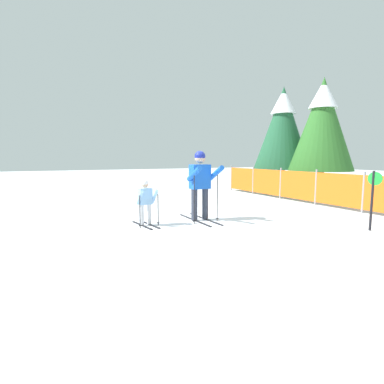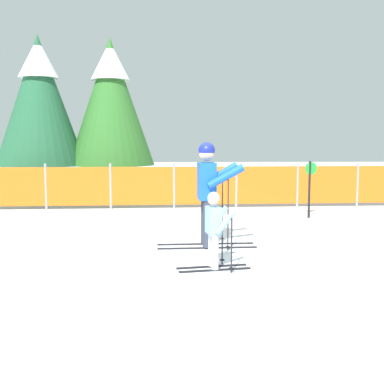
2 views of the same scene
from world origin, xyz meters
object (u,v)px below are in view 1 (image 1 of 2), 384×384
(skier_child, at_px, (146,199))
(conifer_near, at_px, (283,127))
(skier_adult, at_px, (200,179))
(safety_fence, at_px, (338,190))
(conifer_far, at_px, (322,123))
(trail_marker, at_px, (373,194))

(skier_child, height_order, conifer_near, conifer_near)
(skier_child, bearing_deg, skier_adult, 79.43)
(safety_fence, height_order, conifer_near, conifer_near)
(conifer_far, bearing_deg, trail_marker, -38.06)
(skier_adult, distance_m, skier_child, 1.44)
(skier_child, relative_size, trail_marker, 0.83)
(safety_fence, bearing_deg, conifer_near, 157.99)
(skier_adult, height_order, trail_marker, skier_adult)
(conifer_far, bearing_deg, skier_adult, -69.84)
(safety_fence, bearing_deg, trail_marker, -36.91)
(conifer_far, bearing_deg, conifer_near, -172.32)
(skier_adult, relative_size, trail_marker, 1.34)
(skier_child, xyz_separation_m, trail_marker, (2.45, 4.21, 0.18))
(trail_marker, bearing_deg, conifer_near, 152.69)
(skier_adult, height_order, conifer_near, conifer_near)
(conifer_far, relative_size, conifer_near, 0.99)
(skier_adult, xyz_separation_m, trail_marker, (2.44, 2.83, -0.23))
(conifer_far, distance_m, conifer_near, 2.02)
(skier_child, bearing_deg, trail_marker, 49.48)
(conifer_far, height_order, trail_marker, conifer_far)
(skier_child, distance_m, conifer_far, 8.70)
(safety_fence, distance_m, conifer_near, 5.54)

